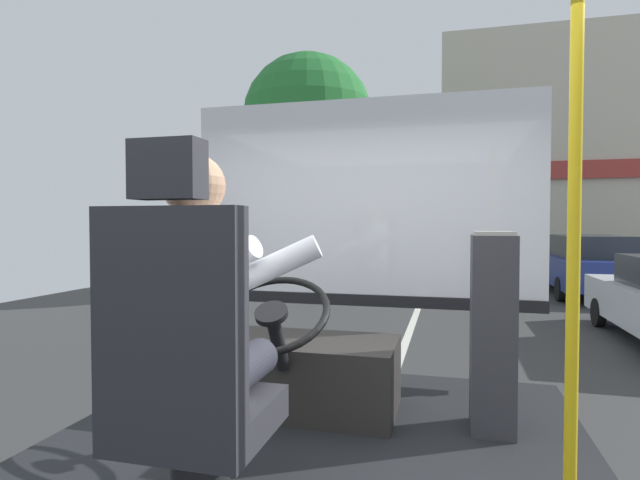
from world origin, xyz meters
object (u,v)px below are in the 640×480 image
at_px(driver_seat, 187,378).
at_px(parked_car_blue, 587,264).
at_px(bus_driver, 202,307).
at_px(fare_box, 493,332).
at_px(steering_console, 298,371).
at_px(handrail_pole, 574,233).

distance_m(driver_seat, parked_car_blue, 12.80).
bearing_deg(driver_seat, bus_driver, 90.00).
relative_size(bus_driver, parked_car_blue, 0.19).
bearing_deg(fare_box, parked_car_blue, 74.24).
distance_m(steering_console, parked_car_blue, 11.63).
height_order(steering_console, fare_box, fare_box).
xyz_separation_m(handrail_pole, parked_car_blue, (2.87, 11.67, -0.96)).
distance_m(steering_console, fare_box, 1.08).
bearing_deg(handrail_pole, fare_box, 104.41).
bearing_deg(fare_box, handrail_pole, -75.59).
bearing_deg(parked_car_blue, bus_driver, -108.92).
height_order(fare_box, parked_car_blue, fare_box).
relative_size(driver_seat, handrail_pole, 0.64).
bearing_deg(handrail_pole, parked_car_blue, 76.16).
distance_m(bus_driver, steering_console, 1.25).
xyz_separation_m(bus_driver, fare_box, (1.04, 1.11, -0.26)).
bearing_deg(handrail_pole, steering_console, 147.48).
bearing_deg(parked_car_blue, steering_console, -110.72).
height_order(driver_seat, handrail_pole, handrail_pole).
relative_size(steering_console, handrail_pole, 0.54).
relative_size(bus_driver, handrail_pole, 0.41).
xyz_separation_m(steering_console, handrail_pole, (1.24, -0.79, 0.80)).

